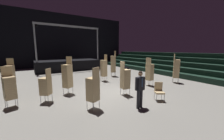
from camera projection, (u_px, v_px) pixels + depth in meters
ground_plane at (113, 93)px, 8.14m from camera, size 22.00×30.00×0.10m
arena_end_wall at (60, 40)px, 20.00m from camera, size 22.00×0.30×8.00m
bleacher_bank_right at (181, 64)px, 13.64m from camera, size 3.75×24.00×2.25m
stage_riser at (68, 65)px, 16.82m from camera, size 7.62×3.20×5.38m
man_with_tie at (140, 87)px, 5.78m from camera, size 0.57×0.27×1.70m
chair_stack_front_left at (104, 68)px, 10.84m from camera, size 0.45×0.45×2.22m
chair_stack_front_right at (9, 87)px, 5.87m from camera, size 0.55×0.55×1.88m
chair_stack_mid_left at (93, 89)px, 5.67m from camera, size 0.58×0.58×1.88m
chair_stack_mid_right at (10, 74)px, 8.60m from camera, size 0.56×0.56×2.05m
chair_stack_mid_centre at (150, 72)px, 9.49m from camera, size 0.49×0.49×2.05m
chair_stack_rear_left at (176, 68)px, 10.28m from camera, size 0.61×0.61×2.31m
chair_stack_rear_right at (67, 76)px, 7.65m from camera, size 0.60×0.60×2.22m
chair_stack_rear_centre at (46, 86)px, 6.45m from camera, size 0.61×0.61×1.71m
chair_stack_aisle_left at (125, 78)px, 7.47m from camera, size 0.48×0.48×1.96m
chair_stack_aisle_right at (113, 64)px, 12.79m from camera, size 0.58×0.58×2.48m
equipment_road_case at (125, 70)px, 15.40m from camera, size 0.97×0.72×0.56m
loose_chair_near_man at (159, 90)px, 6.75m from camera, size 0.61×0.61×0.95m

